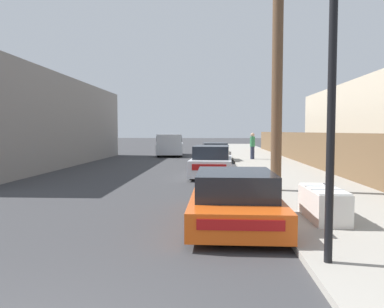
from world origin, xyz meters
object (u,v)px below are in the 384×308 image
Objects in this scene: utility_pole at (277,61)px; street_lamp at (332,78)px; pedestrian at (252,145)px; car_parked_far at (215,152)px; parked_sports_car_red at (234,198)px; car_parked_mid at (212,162)px; pickup_truck at (170,145)px; discarded_fridge at (323,204)px.

utility_pole reaches higher than street_lamp.
street_lamp is at bearing -92.87° from pedestrian.
utility_pole is (1.96, -13.21, 3.71)m from car_parked_far.
car_parked_far is (-0.37, 17.19, 0.05)m from parked_sports_car_red.
parked_sports_car_red is 3.81m from street_lamp.
utility_pole is at bearing -85.70° from car_parked_far.
car_parked_mid is 0.53× the size of utility_pole.
car_parked_far is 0.78× the size of pickup_truck.
car_parked_far is at bearing 91.70° from parked_sports_car_red.
car_parked_mid is at bearing -95.15° from car_parked_far.
car_parked_mid is 14.18m from pickup_truck.
utility_pole is (5.60, -18.35, 3.41)m from pickup_truck.
pickup_truck is at bearing 101.78° from street_lamp.
discarded_fridge is at bearing -86.46° from car_parked_far.
discarded_fridge is 17.41m from car_parked_far.
discarded_fridge is 17.82m from pedestrian.
pickup_truck is at bearing 100.66° from parked_sports_car_red.
discarded_fridge is 3.69m from street_lamp.
utility_pole is at bearing -92.80° from pedestrian.
discarded_fridge is at bearing -90.99° from pedestrian.
pickup_truck is at bearing 121.23° from car_parked_far.
discarded_fridge is 5.59m from utility_pole.
utility_pole is (1.58, 3.98, 3.76)m from parked_sports_car_red.
street_lamp reaches higher than car_parked_mid.
parked_sports_car_red is 0.57× the size of utility_pole.
car_parked_far is at bearing 96.89° from discarded_fridge.
pedestrian reaches higher than car_parked_mid.
discarded_fridge is 23.18m from pickup_truck.
car_parked_far is (-2.32, 17.25, 0.13)m from discarded_fridge.
car_parked_mid is 0.79× the size of pickup_truck.
street_lamp reaches higher than parked_sports_car_red.
street_lamp is (1.75, -11.40, 2.17)m from car_parked_mid.
utility_pole reaches higher than car_parked_mid.
discarded_fridge is 1.95m from parked_sports_car_red.
pickup_truck is 19.49m from utility_pole.
car_parked_far is 13.86m from utility_pole.
pedestrian reaches higher than car_parked_far.
pickup_truck is at bearing 107.14° from car_parked_mid.
pedestrian reaches higher than parked_sports_car_red.
car_parked_mid reaches higher than car_parked_far.
pickup_truck is (-5.96, 22.39, 0.43)m from discarded_fridge.
discarded_fridge is at bearing -84.84° from utility_pole.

